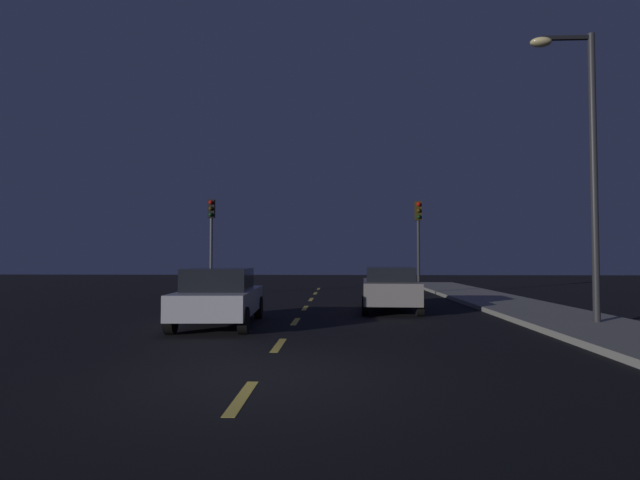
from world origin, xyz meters
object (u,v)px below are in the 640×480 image
at_px(car_stopped_ahead, 390,288).
at_px(car_adjacent_lane, 220,296).
at_px(traffic_signal_left, 211,228).
at_px(traffic_signal_right, 418,229).
at_px(street_lamp_right, 584,151).

relative_size(car_stopped_ahead, car_adjacent_lane, 1.05).
bearing_deg(traffic_signal_left, car_adjacent_lane, -74.13).
distance_m(traffic_signal_left, traffic_signal_right, 10.06).
distance_m(traffic_signal_left, car_adjacent_lane, 11.64).
bearing_deg(street_lamp_right, traffic_signal_right, 103.10).
bearing_deg(traffic_signal_left, car_stopped_ahead, -40.98).
bearing_deg(car_adjacent_lane, traffic_signal_left, 105.87).
xyz_separation_m(traffic_signal_right, street_lamp_right, (2.55, -10.95, 1.35)).
relative_size(car_stopped_ahead, street_lamp_right, 0.60).
height_order(traffic_signal_right, street_lamp_right, street_lamp_right).
xyz_separation_m(traffic_signal_left, car_stopped_ahead, (7.98, -6.93, -2.52)).
distance_m(traffic_signal_right, car_adjacent_lane, 13.18).
bearing_deg(car_adjacent_lane, car_stopped_ahead, 39.35).
xyz_separation_m(car_adjacent_lane, street_lamp_right, (9.50, -0.03, 3.77)).
height_order(traffic_signal_left, car_adjacent_lane, traffic_signal_left).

